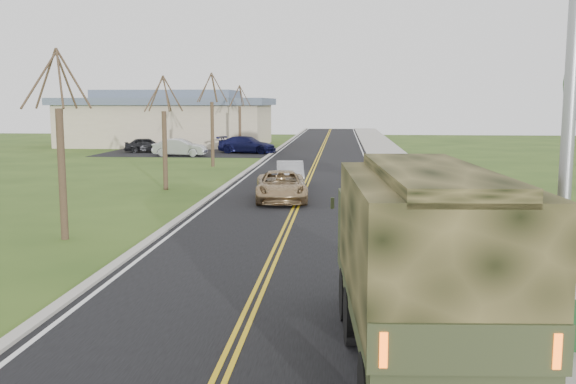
# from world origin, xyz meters

# --- Properties ---
(ground) EXTENTS (160.00, 160.00, 0.00)m
(ground) POSITION_xyz_m (0.00, 0.00, 0.00)
(ground) COLOR #2D4617
(ground) RESTS_ON ground
(road) EXTENTS (8.00, 120.00, 0.01)m
(road) POSITION_xyz_m (0.00, 40.00, 0.01)
(road) COLOR black
(road) RESTS_ON ground
(curb_right) EXTENTS (0.30, 120.00, 0.12)m
(curb_right) POSITION_xyz_m (4.15, 40.00, 0.06)
(curb_right) COLOR #9E998E
(curb_right) RESTS_ON ground
(sidewalk_right) EXTENTS (3.20, 120.00, 0.10)m
(sidewalk_right) POSITION_xyz_m (5.90, 40.00, 0.05)
(sidewalk_right) COLOR #9E998E
(sidewalk_right) RESTS_ON ground
(curb_left) EXTENTS (0.30, 120.00, 0.10)m
(curb_left) POSITION_xyz_m (-4.15, 40.00, 0.05)
(curb_left) COLOR #9E998E
(curb_left) RESTS_ON ground
(street_light) EXTENTS (1.65, 0.22, 8.00)m
(street_light) POSITION_xyz_m (4.90, -0.50, 4.43)
(street_light) COLOR gray
(street_light) RESTS_ON ground
(bare_tree_a) EXTENTS (1.93, 2.26, 6.08)m
(bare_tree_a) POSITION_xyz_m (-7.00, 10.00, 2.63)
(bare_tree_a) COLOR #38281C
(bare_tree_a) RESTS_ON ground
(bare_tree_b) EXTENTS (1.83, 2.14, 5.73)m
(bare_tree_b) POSITION_xyz_m (-7.00, 22.00, 2.48)
(bare_tree_b) COLOR #38281C
(bare_tree_b) RESTS_ON ground
(bare_tree_c) EXTENTS (2.04, 2.39, 6.42)m
(bare_tree_c) POSITION_xyz_m (-7.00, 34.00, 2.78)
(bare_tree_c) COLOR #38281C
(bare_tree_c) RESTS_ON ground
(bare_tree_d) EXTENTS (1.88, 2.20, 5.91)m
(bare_tree_d) POSITION_xyz_m (-7.00, 46.00, 2.55)
(bare_tree_d) COLOR #38281C
(bare_tree_d) RESTS_ON ground
(commercial_building) EXTENTS (25.50, 21.50, 5.65)m
(commercial_building) POSITION_xyz_m (-15.98, 55.97, 2.69)
(commercial_building) COLOR tan
(commercial_building) RESTS_ON ground
(military_truck) EXTENTS (2.79, 6.96, 3.40)m
(military_truck) POSITION_xyz_m (3.21, 0.90, 1.95)
(military_truck) COLOR black
(military_truck) RESTS_ON ground
(suv_champagne) EXTENTS (2.75, 5.04, 1.34)m
(suv_champagne) POSITION_xyz_m (-0.80, 18.72, 0.67)
(suv_champagne) COLOR #987C56
(suv_champagne) RESTS_ON ground
(sedan_silver) EXTENTS (1.81, 4.14, 1.32)m
(sedan_silver) POSITION_xyz_m (-0.80, 23.71, 0.66)
(sedan_silver) COLOR #A2A2A6
(sedan_silver) RESTS_ON ground
(utility_box_near) EXTENTS (0.70, 0.62, 0.80)m
(utility_box_near) POSITION_xyz_m (5.83, 1.58, 0.50)
(utility_box_near) COLOR #1A491F
(utility_box_near) RESTS_ON sidewalk_right
(lot_car_dark) EXTENTS (4.19, 2.57, 1.33)m
(lot_car_dark) POSITION_xyz_m (-15.37, 46.04, 0.67)
(lot_car_dark) COLOR black
(lot_car_dark) RESTS_ON ground
(lot_car_silver) EXTENTS (4.45, 1.70, 1.45)m
(lot_car_silver) POSITION_xyz_m (-11.41, 42.28, 0.72)
(lot_car_silver) COLOR #ABABB0
(lot_car_silver) RESTS_ON ground
(lot_car_navy) EXTENTS (5.47, 3.12, 1.50)m
(lot_car_navy) POSITION_xyz_m (-6.36, 45.93, 0.75)
(lot_car_navy) COLOR #10123B
(lot_car_navy) RESTS_ON ground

